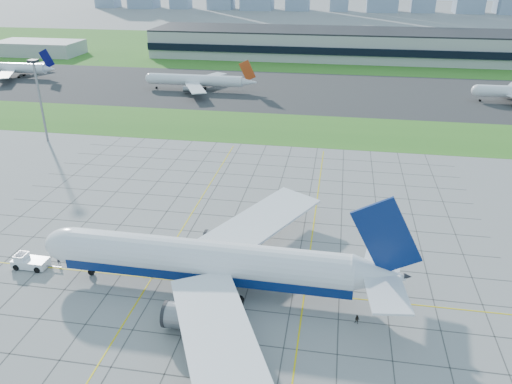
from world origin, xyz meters
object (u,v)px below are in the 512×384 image
airliner (209,261)px  crew_far (357,319)px  light_mast (39,91)px  pushback_tug (29,262)px  crew_near (59,260)px  distant_jet_0 (16,68)px  distant_jet_1 (197,80)px

airliner → crew_far: airliner is taller
crew_far → light_mast: bearing=160.6°
light_mast → pushback_tug: (35.85, -67.39, -15.00)m
light_mast → pushback_tug: 77.79m
light_mast → crew_far: light_mast is taller
pushback_tug → crew_near: (4.91, 1.96, -0.29)m
pushback_tug → airliner: bearing=-0.4°
crew_far → distant_jet_0: size_ratio=0.04×
pushback_tug → distant_jet_1: size_ratio=0.20×
pushback_tug → light_mast: bearing=119.0°
pushback_tug → distant_jet_1: (-6.70, 140.86, 3.30)m
light_mast → crew_far: bearing=-37.2°
airliner → distant_jet_1: 147.91m
airliner → pushback_tug: size_ratio=6.95×
distant_jet_1 → crew_far: bearing=-65.2°
crew_far → pushback_tug: bearing=-168.0°
pushback_tug → crew_far: pushback_tug is taller
crew_far → crew_near: bearing=-170.4°
crew_near → distant_jet_1: size_ratio=0.04×
light_mast → crew_far: (96.93, -73.48, -15.37)m
airliner → distant_jet_1: (-42.28, 141.73, -1.17)m
crew_near → crew_far: size_ratio=1.10×
light_mast → distant_jet_1: bearing=68.4°
distant_jet_1 → airliner: bearing=-73.4°
crew_far → distant_jet_0: distant_jet_0 is taller
crew_near → airliner: bearing=-53.2°
airliner → crew_far: (25.50, -5.22, -4.85)m
light_mast → distant_jet_1: 79.91m
airliner → crew_near: size_ratio=37.17×
crew_far → airliner: bearing=-173.8°
crew_near → distant_jet_0: size_ratio=0.04×
pushback_tug → crew_far: bearing=-4.7°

